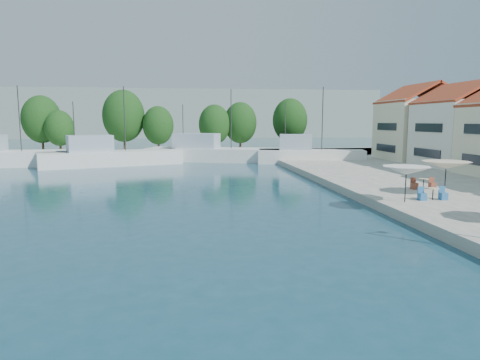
{
  "coord_description": "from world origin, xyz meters",
  "views": [
    {
      "loc": [
        -5.56,
        -0.97,
        5.47
      ],
      "look_at": [
        -2.22,
        26.0,
        1.73
      ],
      "focal_mm": 32.0,
      "sensor_mm": 36.0,
      "label": 1
    }
  ],
  "objects": [
    {
      "name": "tree_05",
      "position": [
        -10.12,
        69.45,
        4.82
      ],
      "size": [
        4.94,
        4.94,
        7.32
      ],
      "color": "#3F2B19",
      "rests_on": "quay_far"
    },
    {
      "name": "hill_west",
      "position": [
        -30.0,
        160.0,
        8.0
      ],
      "size": [
        180.0,
        40.0,
        16.0
      ],
      "primitive_type": "cube",
      "color": "gray",
      "rests_on": "ground"
    },
    {
      "name": "quay_far",
      "position": [
        -8.0,
        67.0,
        0.3
      ],
      "size": [
        90.0,
        16.0,
        0.6
      ],
      "primitive_type": "cube",
      "color": "gray",
      "rests_on": "ground"
    },
    {
      "name": "umbrella_white",
      "position": [
        7.52,
        23.12,
        2.54
      ],
      "size": [
        2.91,
        2.91,
        2.19
      ],
      "color": "black",
      "rests_on": "quay_right"
    },
    {
      "name": "cafe_table_03",
      "position": [
        11.39,
        27.75,
        0.89
      ],
      "size": [
        1.82,
        0.7,
        0.76
      ],
      "color": "black",
      "rests_on": "quay_right"
    },
    {
      "name": "hill_east",
      "position": [
        40.0,
        180.0,
        6.0
      ],
      "size": [
        140.0,
        40.0,
        12.0
      ],
      "primitive_type": "cube",
      "color": "gray",
      "rests_on": "ground"
    },
    {
      "name": "trawler_02",
      "position": [
        -15.28,
        53.58,
        1.07
      ],
      "size": [
        17.55,
        10.06,
        10.2
      ],
      "rotation": [
        0.0,
        0.0,
        0.35
      ],
      "color": "silver",
      "rests_on": "ground"
    },
    {
      "name": "tree_02",
      "position": [
        -28.61,
        71.36,
        5.79
      ],
      "size": [
        6.08,
        6.08,
        8.99
      ],
      "color": "#3F2B19",
      "rests_on": "quay_far"
    },
    {
      "name": "tree_08",
      "position": [
        11.98,
        71.1,
        5.66
      ],
      "size": [
        5.93,
        5.93,
        8.77
      ],
      "color": "#3F2B19",
      "rests_on": "quay_far"
    },
    {
      "name": "tree_06",
      "position": [
        -1.07,
        68.85,
        4.97
      ],
      "size": [
        5.12,
        5.12,
        7.58
      ],
      "color": "#3F2B19",
      "rests_on": "quay_far"
    },
    {
      "name": "building_06",
      "position": [
        24.0,
        51.0,
        5.5
      ],
      "size": [
        9.0,
        8.8,
        10.2
      ],
      "color": "beige",
      "rests_on": "quay_right"
    },
    {
      "name": "tree_04",
      "position": [
        -15.64,
        70.46,
        6.33
      ],
      "size": [
        6.7,
        6.7,
        9.92
      ],
      "color": "#3F2B19",
      "rests_on": "quay_far"
    },
    {
      "name": "umbrella_cream",
      "position": [
        11.48,
        25.3,
        2.6
      ],
      "size": [
        3.2,
        3.2,
        2.25
      ],
      "color": "black",
      "rests_on": "quay_right"
    },
    {
      "name": "trawler_04",
      "position": [
        10.12,
        53.13,
        1.07
      ],
      "size": [
        14.0,
        6.54,
        10.2
      ],
      "rotation": [
        0.0,
        0.0,
        -0.23
      ],
      "color": "silver",
      "rests_on": "ground"
    },
    {
      "name": "trawler_03",
      "position": [
        -1.89,
        58.15,
        1.07
      ],
      "size": [
        20.19,
        10.8,
        10.2
      ],
      "rotation": [
        0.0,
        0.0,
        -0.31
      ],
      "color": "silver",
      "rests_on": "ground"
    },
    {
      "name": "tree_07",
      "position": [
        3.24,
        69.61,
        5.23
      ],
      "size": [
        5.42,
        5.42,
        8.03
      ],
      "color": "#3F2B19",
      "rests_on": "quay_far"
    },
    {
      "name": "building_05",
      "position": [
        24.0,
        42.0,
        5.26
      ],
      "size": [
        8.4,
        8.8,
        9.7
      ],
      "color": "white",
      "rests_on": "quay_right"
    },
    {
      "name": "cafe_table_02",
      "position": [
        9.59,
        23.57,
        0.89
      ],
      "size": [
        1.82,
        0.7,
        0.76
      ],
      "color": "black",
      "rests_on": "quay_right"
    },
    {
      "name": "tree_03",
      "position": [
        -25.29,
        69.14,
        4.4
      ],
      "size": [
        4.46,
        4.46,
        6.6
      ],
      "color": "#3F2B19",
      "rests_on": "quay_far"
    }
  ]
}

